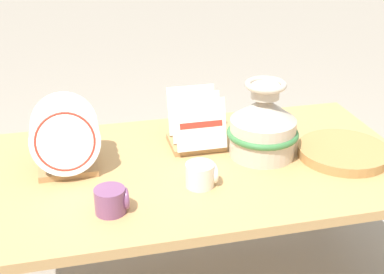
# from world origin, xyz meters

# --- Properties ---
(display_table) EXTENTS (1.59, 0.86, 0.62)m
(display_table) POSITION_xyz_m (0.00, 0.00, 0.56)
(display_table) COLOR tan
(display_table) RESTS_ON ground_plane
(ceramic_vase) EXTENTS (0.26, 0.26, 0.29)m
(ceramic_vase) POSITION_xyz_m (0.27, 0.02, 0.74)
(ceramic_vase) COLOR beige
(ceramic_vase) RESTS_ON display_table
(dish_rack_round_plates) EXTENTS (0.24, 0.22, 0.25)m
(dish_rack_round_plates) POSITION_xyz_m (-0.43, 0.06, 0.72)
(dish_rack_round_plates) COLOR tan
(dish_rack_round_plates) RESTS_ON display_table
(dish_rack_square_plates) EXTENTS (0.20, 0.21, 0.21)m
(dish_rack_square_plates) POSITION_xyz_m (0.05, 0.15, 0.68)
(dish_rack_square_plates) COLOR tan
(dish_rack_square_plates) RESTS_ON display_table
(wicker_charger_stack) EXTENTS (0.34, 0.34, 0.04)m
(wicker_charger_stack) POSITION_xyz_m (0.56, -0.07, 0.63)
(wicker_charger_stack) COLOR #AD7F47
(wicker_charger_stack) RESTS_ON display_table
(mug_plum_glaze) EXTENTS (0.10, 0.10, 0.08)m
(mug_plum_glaze) POSITION_xyz_m (-0.31, -0.24, 0.66)
(mug_plum_glaze) COLOR #7A4770
(mug_plum_glaze) RESTS_ON display_table
(mug_cream_glaze) EXTENTS (0.10, 0.10, 0.08)m
(mug_cream_glaze) POSITION_xyz_m (-0.00, -0.15, 0.66)
(mug_cream_glaze) COLOR silver
(mug_cream_glaze) RESTS_ON display_table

